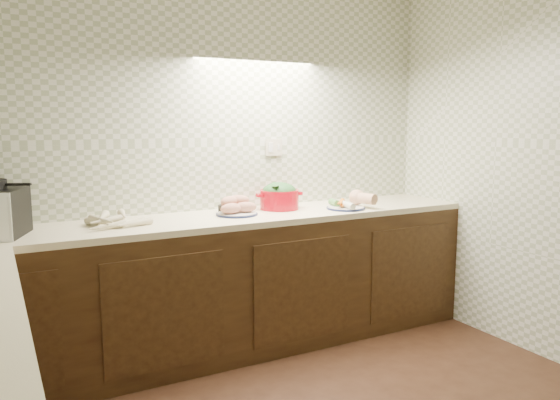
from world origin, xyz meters
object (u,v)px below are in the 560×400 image
onion_bowl (228,207)px  veg_plate (350,202)px  sweet_potato_plate (236,208)px  dutch_oven (279,196)px  parsnip_pile (113,221)px

onion_bowl → veg_plate: size_ratio=0.42×
sweet_potato_plate → dutch_oven: size_ratio=0.81×
parsnip_pile → dutch_oven: size_ratio=1.02×
parsnip_pile → veg_plate: (1.62, -0.10, 0.01)m
dutch_oven → onion_bowl: bearing=179.3°
parsnip_pile → dutch_oven: 1.16m
veg_plate → dutch_oven: bearing=157.0°
sweet_potato_plate → dutch_oven: bearing=11.9°
sweet_potato_plate → dutch_oven: (0.36, 0.08, 0.04)m
dutch_oven → veg_plate: 0.51m
sweet_potato_plate → dutch_oven: dutch_oven is taller
dutch_oven → parsnip_pile: bearing=-170.5°
parsnip_pile → sweet_potato_plate: sweet_potato_plate is taller
parsnip_pile → sweet_potato_plate: size_ratio=1.27×
parsnip_pile → veg_plate: 1.62m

